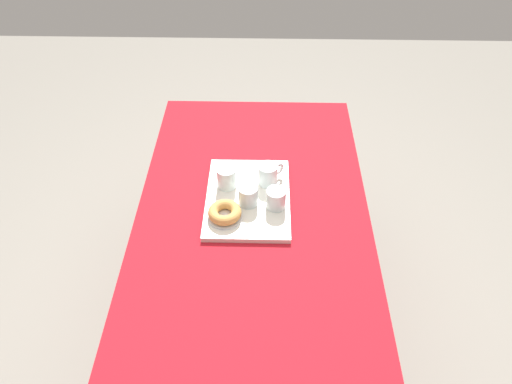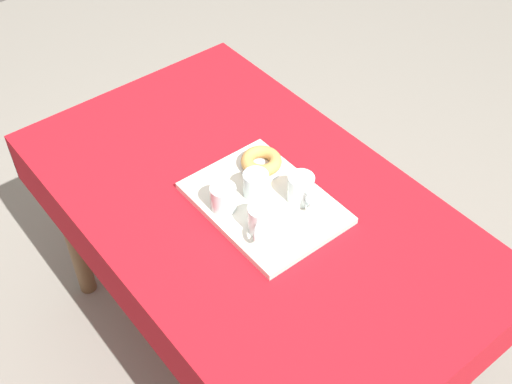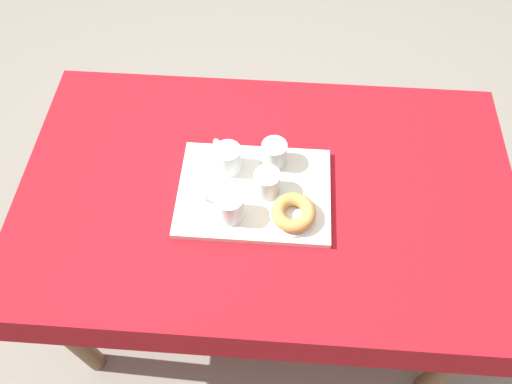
{
  "view_description": "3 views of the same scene",
  "coord_description": "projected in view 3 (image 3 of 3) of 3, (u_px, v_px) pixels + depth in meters",
  "views": [
    {
      "loc": [
        -1.27,
        -0.04,
        2.06
      ],
      "look_at": [
        0.04,
        -0.01,
        0.82
      ],
      "focal_mm": 33.78,
      "sensor_mm": 36.0,
      "label": 1
    },
    {
      "loc": [
        1.01,
        -0.79,
        2.11
      ],
      "look_at": [
        0.02,
        0.0,
        0.83
      ],
      "focal_mm": 45.67,
      "sensor_mm": 36.0,
      "label": 2
    },
    {
      "loc": [
        -0.02,
        0.76,
        1.95
      ],
      "look_at": [
        0.03,
        0.04,
        0.82
      ],
      "focal_mm": 34.35,
      "sensor_mm": 36.0,
      "label": 3
    }
  ],
  "objects": [
    {
      "name": "ground_plane",
      "position": [
        263.0,
        290.0,
        2.06
      ],
      "size": [
        6.0,
        6.0,
        0.0
      ],
      "primitive_type": "plane",
      "color": "gray"
    },
    {
      "name": "dining_table",
      "position": [
        266.0,
        206.0,
        1.48
      ],
      "size": [
        1.43,
        0.86,
        0.78
      ],
      "color": "#A8141E",
      "rests_on": "ground"
    },
    {
      "name": "serving_tray",
      "position": [
        254.0,
        192.0,
        1.38
      ],
      "size": [
        0.43,
        0.31,
        0.02
      ],
      "primitive_type": "cube",
      "color": "silver",
      "rests_on": "dining_table"
    },
    {
      "name": "tea_mug_left",
      "position": [
        228.0,
        159.0,
        1.38
      ],
      "size": [
        0.09,
        0.1,
        0.08
      ],
      "color": "silver",
      "rests_on": "serving_tray"
    },
    {
      "name": "tea_mug_right",
      "position": [
        229.0,
        207.0,
        1.3
      ],
      "size": [
        0.11,
        0.07,
        0.08
      ],
      "color": "silver",
      "rests_on": "serving_tray"
    },
    {
      "name": "water_glass_near",
      "position": [
        266.0,
        184.0,
        1.35
      ],
      "size": [
        0.07,
        0.07,
        0.08
      ],
      "color": "silver",
      "rests_on": "serving_tray"
    },
    {
      "name": "water_glass_far",
      "position": [
        274.0,
        154.0,
        1.4
      ],
      "size": [
        0.07,
        0.07,
        0.08
      ],
      "color": "silver",
      "rests_on": "serving_tray"
    },
    {
      "name": "donut_plate_left",
      "position": [
        293.0,
        216.0,
        1.32
      ],
      "size": [
        0.13,
        0.13,
        0.01
      ],
      "primitive_type": "cylinder",
      "color": "silver",
      "rests_on": "serving_tray"
    },
    {
      "name": "sugar_donut_left",
      "position": [
        293.0,
        212.0,
        1.31
      ],
      "size": [
        0.12,
        0.12,
        0.04
      ],
      "primitive_type": "torus",
      "color": "tan",
      "rests_on": "donut_plate_left"
    }
  ]
}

